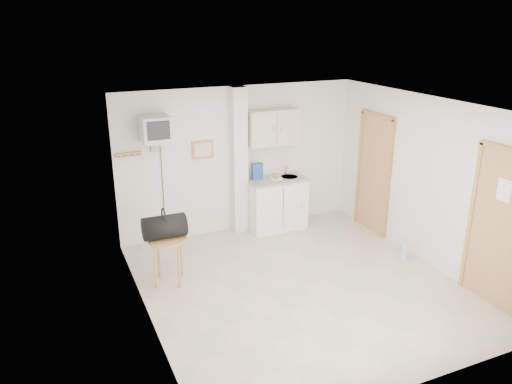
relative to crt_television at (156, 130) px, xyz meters
name	(u,v)px	position (x,y,z in m)	size (l,w,h in m)	color
ground	(300,285)	(1.45, -2.02, -1.94)	(4.50, 4.50, 0.00)	#B7AF95
room_envelope	(316,177)	(1.69, -1.93, -0.40)	(4.24, 4.54, 2.55)	white
kitchenette	(275,184)	(2.02, -0.02, -1.13)	(1.03, 0.58, 2.10)	white
crt_television	(156,130)	(0.00, 0.00, 0.00)	(0.44, 0.45, 2.15)	slate
round_table	(168,245)	(-0.20, -1.20, -1.36)	(0.54, 0.54, 0.68)	#A87541
duffel_bag	(164,227)	(-0.22, -1.17, -1.09)	(0.59, 0.33, 0.44)	black
water_bottle	(405,251)	(3.28, -1.99, -1.78)	(0.12, 0.12, 0.36)	#A1BDD8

